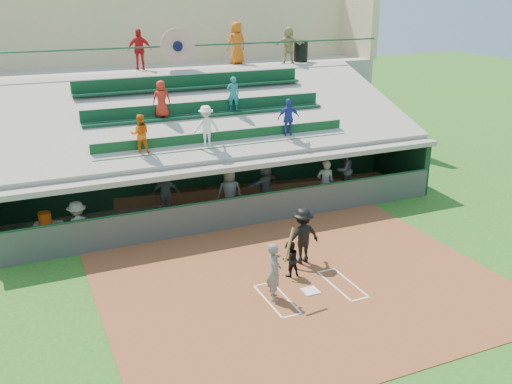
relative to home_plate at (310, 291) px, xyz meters
name	(u,v)px	position (x,y,z in m)	size (l,w,h in m)	color
ground	(310,292)	(0.00, 0.00, -0.04)	(100.00, 100.00, 0.00)	#235518
dirt_slab	(302,284)	(0.00, 0.50, -0.03)	(11.00, 9.00, 0.02)	brown
home_plate	(310,291)	(0.00, 0.00, 0.00)	(0.43, 0.43, 0.03)	white
batters_box_chalk	(310,291)	(0.00, 0.00, -0.01)	(2.65, 1.85, 0.01)	white
dugout_floor	(224,210)	(0.00, 6.75, -0.02)	(16.00, 3.50, 0.04)	gray
concourse_slab	(171,116)	(0.00, 13.50, 2.26)	(20.00, 3.00, 4.60)	#99958B
grandstand	(191,131)	(-0.01, 10.51, 2.23)	(20.40, 10.40, 7.80)	#454945
batter_at_plate	(274,271)	(-1.07, 0.07, 0.80)	(0.89, 0.75, 1.95)	#585B56
catcher	(290,259)	(-0.09, 1.05, 0.52)	(0.52, 0.40, 1.07)	black
home_umpire	(302,236)	(0.64, 1.70, 0.86)	(1.13, 0.65, 1.74)	black
dugout_bench	(207,194)	(-0.19, 8.05, 0.23)	(14.94, 0.45, 0.45)	brown
white_table	(49,236)	(-6.28, 5.90, 0.39)	(0.87, 0.66, 0.76)	white
water_cooler	(45,218)	(-6.33, 5.95, 0.97)	(0.40, 0.40, 0.40)	#E44D0D
dugout_player_a	(78,226)	(-5.42, 5.25, 0.82)	(1.06, 0.61, 1.64)	#535550
dugout_player_b	(166,193)	(-2.09, 7.07, 0.84)	(0.98, 0.41, 1.68)	#5E615B
dugout_player_c	(230,193)	(-0.02, 6.03, 0.91)	(0.89, 0.58, 1.81)	#555753
dugout_player_d	(265,184)	(1.61, 6.52, 0.87)	(1.60, 0.51, 1.72)	#565854
dugout_player_e	(325,183)	(3.66, 5.55, 0.92)	(0.67, 0.44, 1.82)	#5B5E59
dugout_player_f	(344,170)	(5.32, 6.83, 0.87)	(0.84, 0.66, 1.74)	#60635E
trash_bin	(301,51)	(6.23, 12.55, 5.06)	(0.66, 0.66, 0.99)	black
concourse_staff_a	(140,49)	(-1.46, 12.68, 5.42)	(1.01, 0.42, 1.72)	red
concourse_staff_b	(237,43)	(3.11, 12.98, 5.52)	(0.93, 0.61, 1.90)	#CA550B
concourse_staff_c	(288,45)	(5.46, 12.35, 5.40)	(1.54, 0.49, 1.67)	tan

